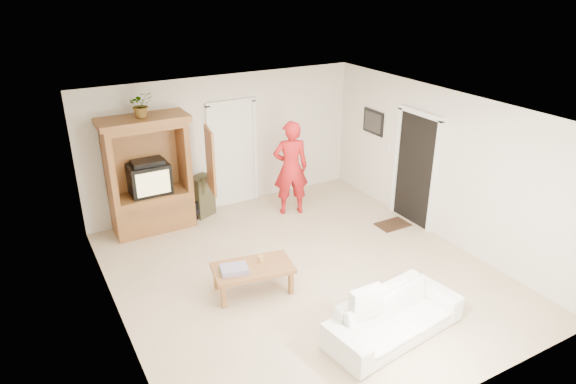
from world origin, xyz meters
name	(u,v)px	position (x,y,z in m)	size (l,w,h in m)	color
floor	(303,273)	(0.00, 0.00, 0.00)	(6.00, 6.00, 0.00)	tan
ceiling	(306,111)	(0.00, 0.00, 2.60)	(6.00, 6.00, 0.00)	white
wall_back	(225,142)	(0.00, 3.00, 1.30)	(5.50, 5.50, 0.00)	silver
wall_front	(458,305)	(0.00, -3.00, 1.30)	(5.50, 5.50, 0.00)	silver
wall_left	(112,243)	(-2.75, 0.00, 1.30)	(6.00, 6.00, 0.00)	silver
wall_right	(442,165)	(2.75, 0.00, 1.30)	(6.00, 6.00, 0.00)	silver
armoire	(151,182)	(-1.58, 2.66, 0.91)	(1.82, 1.14, 2.10)	brown
door_back	(233,155)	(0.15, 2.97, 1.02)	(0.85, 0.05, 2.04)	white
doorway_right	(415,170)	(2.73, 0.60, 1.02)	(0.05, 0.90, 2.04)	black
framed_picture	(373,122)	(2.73, 1.90, 1.60)	(0.03, 0.60, 0.48)	black
doormat	(393,224)	(2.30, 0.60, 0.01)	(0.60, 0.40, 0.02)	#382316
plant	(141,105)	(-1.60, 2.63, 2.32)	(0.39, 0.34, 0.43)	#4C7238
man	(291,168)	(0.92, 2.02, 0.92)	(0.67, 0.44, 1.84)	#B0171A
sofa	(394,317)	(0.27, -1.83, 0.28)	(1.91, 0.75, 0.56)	white
coffee_table	(253,269)	(-0.89, -0.06, 0.37)	(1.24, 0.81, 0.43)	brown
towel	(234,269)	(-1.19, -0.06, 0.47)	(0.38, 0.28, 0.08)	#D14576
candle	(261,259)	(-0.74, -0.01, 0.48)	(0.08, 0.08, 0.10)	tan
backpack_black	(194,210)	(-0.84, 2.65, 0.18)	(0.30, 0.18, 0.37)	black
backpack_olive	(202,196)	(-0.63, 2.75, 0.40)	(0.42, 0.31, 0.79)	#47442B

